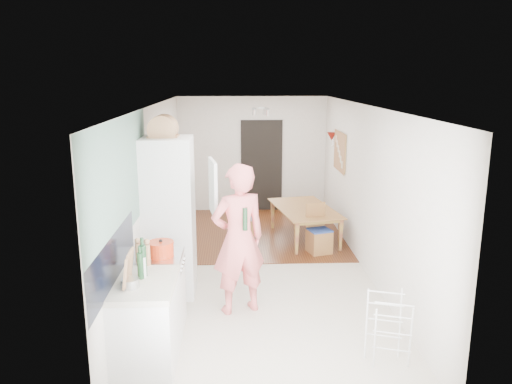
{
  "coord_description": "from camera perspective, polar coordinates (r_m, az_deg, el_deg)",
  "views": [
    {
      "loc": [
        -0.38,
        -7.24,
        2.93
      ],
      "look_at": [
        -0.06,
        0.2,
        1.18
      ],
      "focal_mm": 35.0,
      "sensor_mm": 36.0,
      "label": 1
    }
  ],
  "objects": [
    {
      "name": "bread_bin",
      "position": [
        6.62,
        -10.57,
        7.09
      ],
      "size": [
        0.41,
        0.39,
        0.2
      ],
      "primitive_type": null,
      "rotation": [
        0.0,
        0.0,
        -0.06
      ],
      "color": "tan",
      "rests_on": "fridge_housing"
    },
    {
      "name": "fridge_door",
      "position": [
        6.32,
        -4.94,
        0.54
      ],
      "size": [
        0.14,
        0.56,
        0.7
      ],
      "primitive_type": "cube",
      "rotation": [
        0.0,
        0.0,
        -1.4
      ],
      "color": "silver",
      "rests_on": "room_shell"
    },
    {
      "name": "dining_table",
      "position": [
        9.16,
        5.71,
        -3.87
      ],
      "size": [
        1.06,
        1.57,
        0.51
      ],
      "primitive_type": "imported",
      "rotation": [
        0.0,
        0.0,
        1.76
      ],
      "color": "olive",
      "rests_on": "floor"
    },
    {
      "name": "grey_drape",
      "position": [
        8.82,
        -1.35,
        -2.49
      ],
      "size": [
        0.4,
        0.4,
        0.17
      ],
      "primitive_type": "cube",
      "rotation": [
        0.0,
        0.0,
        0.03
      ],
      "color": "slate",
      "rests_on": "stool"
    },
    {
      "name": "worktop",
      "position": [
        5.2,
        -12.66,
        -10.24
      ],
      "size": [
        0.62,
        0.92,
        0.06
      ],
      "primitive_type": "cube",
      "color": "beige",
      "rests_on": "room_shell"
    },
    {
      "name": "range_cooker",
      "position": [
        6.06,
        -11.2,
        -11.35
      ],
      "size": [
        0.6,
        0.6,
        0.88
      ],
      "primitive_type": "cube",
      "color": "silver",
      "rests_on": "room_shell"
    },
    {
      "name": "dining_chair",
      "position": [
        8.43,
        7.26,
        -4.24
      ],
      "size": [
        0.44,
        0.44,
        0.84
      ],
      "primitive_type": null,
      "rotation": [
        0.0,
        0.0,
        0.29
      ],
      "color": "olive",
      "rests_on": "floor"
    },
    {
      "name": "bottle_c",
      "position": [
        5.27,
        -12.9,
        -8.35
      ],
      "size": [
        0.09,
        0.09,
        0.21
      ],
      "primitive_type": "cylinder",
      "rotation": [
        0.0,
        0.0,
        0.08
      ],
      "color": "silver",
      "rests_on": "worktop"
    },
    {
      "name": "pinboard",
      "position": [
        9.45,
        9.58,
        4.61
      ],
      "size": [
        0.03,
        0.9,
        0.7
      ],
      "primitive_type": "cube",
      "color": "tan",
      "rests_on": "room_shell"
    },
    {
      "name": "doorway_recess",
      "position": [
        10.91,
        0.64,
        3.0
      ],
      "size": [
        0.9,
        0.04,
        2.0
      ],
      "primitive_type": "cube",
      "color": "black",
      "rests_on": "room_shell"
    },
    {
      "name": "wood_floor_overlay",
      "position": [
        9.56,
        -0.06,
        -4.62
      ],
      "size": [
        3.2,
        3.3,
        0.01
      ],
      "primitive_type": "cube",
      "color": "#5B3115",
      "rests_on": "room_shell"
    },
    {
      "name": "pepper_mill_front",
      "position": [
        5.56,
        -12.31,
        -7.03
      ],
      "size": [
        0.07,
        0.07,
        0.23
      ],
      "primitive_type": "cylinder",
      "rotation": [
        0.0,
        0.0,
        -0.15
      ],
      "color": "tan",
      "rests_on": "worktop"
    },
    {
      "name": "fridge_housing",
      "position": [
        6.78,
        -9.92,
        -2.88
      ],
      "size": [
        0.66,
        0.66,
        2.15
      ],
      "primitive_type": "cube",
      "color": "silver",
      "rests_on": "room_shell"
    },
    {
      "name": "wall_sconce",
      "position": [
        10.05,
        8.64,
        6.3
      ],
      "size": [
        0.18,
        0.18,
        0.16
      ],
      "primitive_type": "cone",
      "color": "maroon",
      "rests_on": "room_shell"
    },
    {
      "name": "steel_pan",
      "position": [
        5.07,
        -14.19,
        -10.06
      ],
      "size": [
        0.22,
        0.22,
        0.09
      ],
      "primitive_type": "cylinder",
      "rotation": [
        0.0,
        0.0,
        0.31
      ],
      "color": "silver",
      "rests_on": "worktop"
    },
    {
      "name": "fridge_interior",
      "position": [
        6.63,
        -7.42,
        1.08
      ],
      "size": [
        0.02,
        0.52,
        0.66
      ],
      "primitive_type": "cube",
      "color": "white",
      "rests_on": "room_shell"
    },
    {
      "name": "person",
      "position": [
        6.14,
        -2.02,
        -3.9
      ],
      "size": [
        0.96,
        0.8,
        2.25
      ],
      "primitive_type": "imported",
      "rotation": [
        0.0,
        0.0,
        3.51
      ],
      "color": "#F17071",
      "rests_on": "floor"
    },
    {
      "name": "pinboard_frame",
      "position": [
        9.45,
        9.49,
        4.61
      ],
      "size": [
        0.0,
        0.94,
        0.74
      ],
      "primitive_type": "cube",
      "color": "olive",
      "rests_on": "room_shell"
    },
    {
      "name": "cooker_top",
      "position": [
        5.88,
        -11.4,
        -7.26
      ],
      "size": [
        0.6,
        0.6,
        0.04
      ],
      "primitive_type": "cube",
      "color": "silver",
      "rests_on": "room_shell"
    },
    {
      "name": "base_cabinet",
      "position": [
        5.4,
        -12.41,
        -14.73
      ],
      "size": [
        0.6,
        0.9,
        0.86
      ],
      "primitive_type": "cube",
      "color": "silver",
      "rests_on": "room_shell"
    },
    {
      "name": "chopping_boards",
      "position": [
        5.07,
        -14.39,
        -8.48
      ],
      "size": [
        0.07,
        0.26,
        0.35
      ],
      "primitive_type": null,
      "rotation": [
        0.0,
        0.0,
        0.14
      ],
      "color": "tan",
      "rests_on": "worktop"
    },
    {
      "name": "red_casserole",
      "position": [
        5.8,
        -10.8,
        -6.41
      ],
      "size": [
        0.31,
        0.31,
        0.17
      ],
      "primitive_type": "cylinder",
      "rotation": [
        0.0,
        0.0,
        -0.05
      ],
      "color": "red",
      "rests_on": "cooker_top"
    },
    {
      "name": "held_bottle",
      "position": [
        5.98,
        -1.26,
        -3.11
      ],
      "size": [
        0.06,
        0.06,
        0.28
      ],
      "primitive_type": "cylinder",
      "color": "#193B20",
      "rests_on": "person"
    },
    {
      "name": "floor",
      "position": [
        7.82,
        0.51,
        -8.81
      ],
      "size": [
        3.2,
        7.0,
        0.01
      ],
      "primitive_type": "cube",
      "color": "beige",
      "rests_on": "ground"
    },
    {
      "name": "bottle_b",
      "position": [
        5.21,
        -13.07,
        -8.23
      ],
      "size": [
        0.07,
        0.07,
        0.27
      ],
      "primitive_type": "cylinder",
      "rotation": [
        0.0,
        0.0,
        -0.11
      ],
      "color": "#193B20",
      "rests_on": "worktop"
    },
    {
      "name": "pepper_mill_back",
      "position": [
        5.66,
        -13.33,
        -6.79
      ],
      "size": [
        0.07,
        0.07,
        0.22
      ],
      "primitive_type": "cylinder",
      "rotation": [
        0.0,
        0.0,
        -0.17
      ],
      "color": "tan",
      "rests_on": "worktop"
    },
    {
      "name": "drying_rack",
      "position": [
        5.51,
        14.85,
        -14.98
      ],
      "size": [
        0.47,
        0.44,
        0.74
      ],
      "primitive_type": null,
      "rotation": [
        0.0,
        0.0,
        -0.3
      ],
      "color": "silver",
      "rests_on": "floor"
    },
    {
      "name": "stool",
      "position": [
        8.92,
        -1.39,
        -4.43
      ],
      "size": [
        0.36,
        0.36,
        0.46
      ],
      "primitive_type": null,
      "rotation": [
        0.0,
        0.0,
        -0.02
      ],
      "color": "olive",
      "rests_on": "floor"
    },
    {
      "name": "tile_splashback",
      "position": [
        5.16,
        -15.95,
        -7.5
      ],
      "size": [
        0.02,
        1.9,
        0.5
      ],
      "primitive_type": "cube",
      "color": "black",
      "rests_on": "room_shell"
    },
    {
      "name": "bottle_a",
      "position": [
        5.26,
        -12.8,
        -7.69
      ],
      "size": [
        0.1,
        0.1,
        0.33
      ],
      "primitive_type": "cylinder",
      "rotation": [
        0.0,
        0.0,
        -0.27
      ],
      "color": "#193B20",
      "rests_on": "worktop"
    },
    {
      "name": "room_shell",
      "position": [
        7.45,
        0.53,
        0.15
      ],
      "size": [
        3.2,
        7.0,
        2.5
      ],
      "primitive_type": null,
      "color": "beige",
      "rests_on": "ground"
    },
    {
      "name": "sage_wall_panel",
      "position": [
        5.49,
        -15.15,
        1.39
      ],
      "size": [
        0.02,
        3.0,
        1.3
      ],
      "primitive_type": "cube",
      "color": "slate",
      "rests_on": "room_shell"
    }
  ]
}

